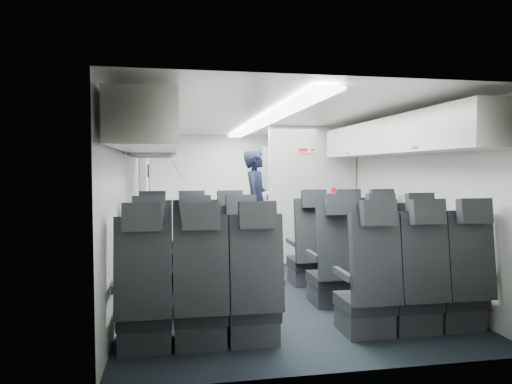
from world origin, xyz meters
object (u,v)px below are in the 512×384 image
object	(u,v)px
seat_row_mid	(287,271)
seat_row_rear	(312,294)
seat_row_front	(269,255)
carry_on_bag	(157,142)
galley_unit	(282,196)
boarding_door	(145,201)
flight_attendant	(256,203)

from	to	relation	value
seat_row_mid	seat_row_rear	xyz separation A→B (m)	(0.00, -0.90, 0.00)
seat_row_front	seat_row_mid	bearing A→B (deg)	-90.00
seat_row_rear	carry_on_bag	distance (m)	3.01
seat_row_rear	galley_unit	size ratio (longest dim) A/B	1.75
seat_row_rear	boarding_door	world-z (taller)	boarding_door
seat_row_rear	boarding_door	xyz separation A→B (m)	(-1.64, 3.89, 0.55)
flight_attendant	seat_row_front	bearing A→B (deg)	-164.27
boarding_door	seat_row_mid	bearing A→B (deg)	-61.23
seat_row_mid	carry_on_bag	world-z (taller)	carry_on_bag
seat_row_rear	boarding_door	distance (m)	4.25
galley_unit	carry_on_bag	xyz separation A→B (m)	(-2.34, -2.79, 0.88)
boarding_door	flight_attendant	xyz separation A→B (m)	(1.84, -0.09, -0.05)
seat_row_mid	flight_attendant	world-z (taller)	flight_attendant
seat_row_mid	galley_unit	world-z (taller)	galley_unit
seat_row_rear	carry_on_bag	bearing A→B (deg)	121.45
galley_unit	seat_row_mid	bearing A→B (deg)	-102.88
seat_row_front	galley_unit	size ratio (longest dim) A/B	1.75
galley_unit	seat_row_front	bearing A→B (deg)	-106.28
seat_row_mid	seat_row_rear	distance (m)	0.90
flight_attendant	carry_on_bag	bearing A→B (deg)	155.40
seat_row_mid	galley_unit	distance (m)	4.30
seat_row_mid	carry_on_bag	size ratio (longest dim) A/B	9.09
seat_row_front	seat_row_rear	bearing A→B (deg)	-90.00
seat_row_front	galley_unit	world-z (taller)	galley_unit
seat_row_mid	carry_on_bag	bearing A→B (deg)	135.42
galley_unit	boarding_door	bearing A→B (deg)	-155.72
seat_row_front	seat_row_rear	size ratio (longest dim) A/B	1.00
seat_row_mid	boarding_door	xyz separation A→B (m)	(-1.64, 2.99, 0.55)
flight_attendant	carry_on_bag	distance (m)	2.39
carry_on_bag	boarding_door	bearing A→B (deg)	95.33
flight_attendant	carry_on_bag	size ratio (longest dim) A/B	4.95
boarding_door	carry_on_bag	world-z (taller)	carry_on_bag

